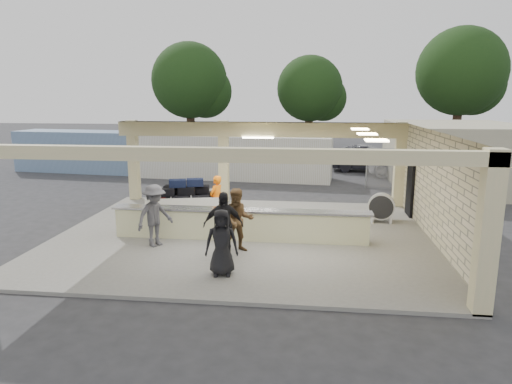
# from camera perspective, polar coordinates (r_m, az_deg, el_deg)

# --- Properties ---
(ground) EXTENTS (120.00, 120.00, 0.00)m
(ground) POSITION_cam_1_polar(r_m,az_deg,el_deg) (15.11, -1.71, -5.67)
(ground) COLOR #2B2B2E
(ground) RESTS_ON ground
(pavilion) EXTENTS (12.01, 10.00, 3.55)m
(pavilion) POSITION_cam_1_polar(r_m,az_deg,el_deg) (15.37, -0.60, -0.15)
(pavilion) COLOR slate
(pavilion) RESTS_ON ground
(baggage_counter) EXTENTS (8.20, 0.58, 0.98)m
(baggage_counter) POSITION_cam_1_polar(r_m,az_deg,el_deg) (14.46, -2.02, -4.04)
(baggage_counter) COLOR beige
(baggage_counter) RESTS_ON pavilion
(luggage_cart) EXTENTS (2.87, 2.13, 1.51)m
(luggage_cart) POSITION_cam_1_polar(r_m,az_deg,el_deg) (16.83, -9.10, -0.77)
(luggage_cart) COLOR silver
(luggage_cart) RESTS_ON pavilion
(drum_fan) EXTENTS (1.00, 0.53, 1.06)m
(drum_fan) POSITION_cam_1_polar(r_m,az_deg,el_deg) (16.96, 15.40, -1.80)
(drum_fan) COLOR silver
(drum_fan) RESTS_ON pavilion
(baggage_handler) EXTENTS (0.59, 0.71, 1.71)m
(baggage_handler) POSITION_cam_1_polar(r_m,az_deg,el_deg) (16.30, -4.97, -0.91)
(baggage_handler) COLOR orange
(baggage_handler) RESTS_ON pavilion
(passenger_a) EXTENTS (0.98, 0.62, 1.88)m
(passenger_a) POSITION_cam_1_polar(r_m,az_deg,el_deg) (13.22, -2.24, -3.55)
(passenger_a) COLOR brown
(passenger_a) RESTS_ON pavilion
(passenger_b) EXTENTS (1.18, 0.68, 1.90)m
(passenger_b) POSITION_cam_1_polar(r_m,az_deg,el_deg) (12.73, -4.13, -4.14)
(passenger_b) COLOR black
(passenger_b) RESTS_ON pavilion
(passenger_c) EXTENTS (1.06, 1.24, 1.89)m
(passenger_c) POSITION_cam_1_polar(r_m,az_deg,el_deg) (14.03, -12.54, -2.89)
(passenger_c) COLOR #454449
(passenger_c) RESTS_ON pavilion
(passenger_d) EXTENTS (0.87, 0.46, 1.71)m
(passenger_d) POSITION_cam_1_polar(r_m,az_deg,el_deg) (11.56, -4.32, -6.30)
(passenger_d) COLOR black
(passenger_d) RESTS_ON pavilion
(car_white_a) EXTENTS (5.83, 3.33, 1.58)m
(car_white_a) POSITION_cam_1_polar(r_m,az_deg,el_deg) (27.82, 19.65, 3.42)
(car_white_a) COLOR white
(car_white_a) RESTS_ON ground
(car_white_b) EXTENTS (4.95, 3.64, 1.47)m
(car_white_b) POSITION_cam_1_polar(r_m,az_deg,el_deg) (29.53, 23.48, 3.47)
(car_white_b) COLOR white
(car_white_b) RESTS_ON ground
(car_dark) EXTENTS (4.76, 1.82, 1.57)m
(car_dark) POSITION_cam_1_polar(r_m,az_deg,el_deg) (28.98, 13.91, 4.06)
(car_dark) COLOR black
(car_dark) RESTS_ON ground
(container_white) EXTENTS (11.28, 3.20, 2.41)m
(container_white) POSITION_cam_1_polar(r_m,az_deg,el_deg) (25.77, -3.04, 4.40)
(container_white) COLOR silver
(container_white) RESTS_ON ground
(container_blue) EXTENTS (9.68, 3.26, 2.47)m
(container_blue) POSITION_cam_1_polar(r_m,az_deg,el_deg) (29.79, -19.73, 4.79)
(container_blue) COLOR #708DB4
(container_blue) RESTS_ON ground
(fence) EXTENTS (12.06, 0.06, 2.03)m
(fence) POSITION_cam_1_polar(r_m,az_deg,el_deg) (25.12, 27.37, 2.54)
(fence) COLOR gray
(fence) RESTS_ON ground
(tree_left) EXTENTS (6.60, 6.30, 9.00)m
(tree_left) POSITION_cam_1_polar(r_m,az_deg,el_deg) (39.65, -7.78, 13.27)
(tree_left) COLOR #382619
(tree_left) RESTS_ON ground
(tree_mid) EXTENTS (6.00, 5.60, 8.00)m
(tree_mid) POSITION_cam_1_polar(r_m,az_deg,el_deg) (40.40, 7.19, 12.37)
(tree_mid) COLOR #382619
(tree_mid) RESTS_ON ground
(tree_right) EXTENTS (7.20, 7.00, 10.00)m
(tree_right) POSITION_cam_1_polar(r_m,az_deg,el_deg) (41.27, 24.61, 13.15)
(tree_right) COLOR #382619
(tree_right) RESTS_ON ground
(adjacent_building) EXTENTS (6.00, 8.00, 3.20)m
(adjacent_building) POSITION_cam_1_polar(r_m,az_deg,el_deg) (25.51, 23.55, 4.25)
(adjacent_building) COLOR #BBB495
(adjacent_building) RESTS_ON ground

